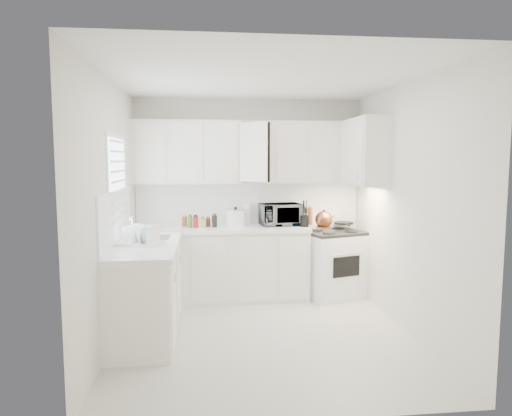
{
  "coord_description": "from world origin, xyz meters",
  "views": [
    {
      "loc": [
        -0.58,
        -4.57,
        1.82
      ],
      "look_at": [
        0.0,
        0.7,
        1.25
      ],
      "focal_mm": 32.36,
      "sensor_mm": 36.0,
      "label": 1
    }
  ],
  "objects": [
    {
      "name": "wall_left",
      "position": [
        -1.5,
        0.0,
        1.3
      ],
      "size": [
        0.0,
        3.2,
        3.2
      ],
      "primitive_type": "plane",
      "rotation": [
        1.57,
        0.0,
        1.57
      ],
      "color": "silver",
      "rests_on": "ground"
    },
    {
      "name": "lower_cabinets_back",
      "position": [
        -0.39,
        1.3,
        0.45
      ],
      "size": [
        2.22,
        0.6,
        0.9
      ],
      "primitive_type": null,
      "color": "silver",
      "rests_on": "floor"
    },
    {
      "name": "spice_left_4",
      "position": [
        -0.55,
        1.42,
        1.02
      ],
      "size": [
        0.06,
        0.06,
        0.13
      ],
      "primitive_type": "cylinder",
      "color": "brown",
      "rests_on": "countertop_back"
    },
    {
      "name": "spice_left_5",
      "position": [
        -0.47,
        1.33,
        1.02
      ],
      "size": [
        0.06,
        0.06,
        0.13
      ],
      "primitive_type": "cylinder",
      "color": "black",
      "rests_on": "countertop_back"
    },
    {
      "name": "wall_front",
      "position": [
        0.0,
        -1.6,
        1.3
      ],
      "size": [
        3.0,
        0.0,
        3.0
      ],
      "primitive_type": "plane",
      "rotation": [
        -1.57,
        0.0,
        0.0
      ],
      "color": "silver",
      "rests_on": "ground"
    },
    {
      "name": "spice_left_1",
      "position": [
        -0.78,
        1.33,
        1.02
      ],
      "size": [
        0.06,
        0.06,
        0.13
      ],
      "primitive_type": "cylinder",
      "color": "#3F7527",
      "rests_on": "countertop_back"
    },
    {
      "name": "backsplash_left",
      "position": [
        -1.49,
        0.2,
        1.23
      ],
      "size": [
        0.02,
        1.6,
        0.55
      ],
      "primitive_type": "cube",
      "color": "white",
      "rests_on": "wall_left"
    },
    {
      "name": "tea_kettle",
      "position": [
        0.91,
        1.09,
        1.07
      ],
      "size": [
        0.33,
        0.3,
        0.25
      ],
      "primitive_type": null,
      "rotation": [
        0.0,
        0.0,
        -0.3
      ],
      "color": "brown",
      "rests_on": "stove"
    },
    {
      "name": "sauce_right_0",
      "position": [
        0.58,
        1.46,
        1.05
      ],
      "size": [
        0.06,
        0.06,
        0.19
      ],
      "primitive_type": "cylinder",
      "color": "#B41918",
      "rests_on": "countertop_back"
    },
    {
      "name": "paper_towel",
      "position": [
        -0.03,
        1.47,
        1.08
      ],
      "size": [
        0.12,
        0.12,
        0.27
      ],
      "primitive_type": "cylinder",
      "color": "white",
      "rests_on": "countertop_back"
    },
    {
      "name": "upper_cabinets_right",
      "position": [
        1.33,
        0.82,
        1.5
      ],
      "size": [
        0.33,
        0.9,
        0.8
      ],
      "primitive_type": null,
      "color": "silver",
      "rests_on": "wall_right"
    },
    {
      "name": "backsplash_back",
      "position": [
        0.0,
        1.59,
        1.23
      ],
      "size": [
        2.98,
        0.02,
        0.55
      ],
      "primitive_type": "cube",
      "color": "white",
      "rests_on": "wall_back"
    },
    {
      "name": "sauce_right_1",
      "position": [
        0.64,
        1.4,
        1.05
      ],
      "size": [
        0.06,
        0.06,
        0.19
      ],
      "primitive_type": "cylinder",
      "color": "gold",
      "rests_on": "countertop_back"
    },
    {
      "name": "floor",
      "position": [
        0.0,
        0.0,
        0.0
      ],
      "size": [
        3.2,
        3.2,
        0.0
      ],
      "primitive_type": "plane",
      "color": "beige",
      "rests_on": "ground"
    },
    {
      "name": "countertop_back",
      "position": [
        -0.39,
        1.29,
        0.93
      ],
      "size": [
        2.24,
        0.64,
        0.05
      ],
      "primitive_type": "cube",
      "color": "white",
      "rests_on": "lower_cabinets_back"
    },
    {
      "name": "countertop_left",
      "position": [
        -1.19,
        0.2,
        0.93
      ],
      "size": [
        0.64,
        1.62,
        0.05
      ],
      "primitive_type": "cube",
      "color": "white",
      "rests_on": "lower_cabinets_left"
    },
    {
      "name": "sauce_right_4",
      "position": [
        0.8,
        1.46,
        1.05
      ],
      "size": [
        0.06,
        0.06,
        0.19
      ],
      "primitive_type": "cylinder",
      "color": "brown",
      "rests_on": "countertop_back"
    },
    {
      "name": "spice_left_2",
      "position": [
        -0.7,
        1.42,
        1.02
      ],
      "size": [
        0.06,
        0.06,
        0.13
      ],
      "primitive_type": "cylinder",
      "color": "#B41918",
      "rests_on": "countertop_back"
    },
    {
      "name": "utensil_crock",
      "position": [
        0.68,
        1.18,
        1.13
      ],
      "size": [
        0.15,
        0.15,
        0.35
      ],
      "primitive_type": null,
      "rotation": [
        0.0,
        0.0,
        0.28
      ],
      "color": "black",
      "rests_on": "countertop_back"
    },
    {
      "name": "ceiling",
      "position": [
        0.0,
        0.0,
        2.6
      ],
      "size": [
        3.2,
        3.2,
        0.0
      ],
      "primitive_type": "plane",
      "rotation": [
        3.14,
        0.0,
        0.0
      ],
      "color": "white",
      "rests_on": "ground"
    },
    {
      "name": "stove",
      "position": [
        1.09,
        1.25,
        0.56
      ],
      "size": [
        0.87,
        0.78,
        1.12
      ],
      "primitive_type": null,
      "rotation": [
        0.0,
        0.0,
        0.3
      ],
      "color": "white",
      "rests_on": "floor"
    },
    {
      "name": "upper_cabinets_back",
      "position": [
        0.0,
        1.44,
        1.5
      ],
      "size": [
        3.0,
        0.33,
        0.8
      ],
      "primitive_type": null,
      "color": "silver",
      "rests_on": "wall_back"
    },
    {
      "name": "rice_cooker",
      "position": [
        -0.2,
        1.31,
        1.08
      ],
      "size": [
        0.32,
        0.32,
        0.25
      ],
      "primitive_type": null,
      "rotation": [
        0.0,
        0.0,
        0.32
      ],
      "color": "white",
      "rests_on": "countertop_back"
    },
    {
      "name": "sauce_right_3",
      "position": [
        0.74,
        1.4,
        1.05
      ],
      "size": [
        0.06,
        0.06,
        0.19
      ],
      "primitive_type": "cylinder",
      "color": "black",
      "rests_on": "countertop_back"
    },
    {
      "name": "wall_back",
      "position": [
        0.0,
        1.6,
        1.3
      ],
      "size": [
        3.0,
        0.0,
        3.0
      ],
      "primitive_type": "plane",
      "rotation": [
        1.57,
        0.0,
        0.0
      ],
      "color": "silver",
      "rests_on": "ground"
    },
    {
      "name": "window_blinds",
      "position": [
        -1.48,
        0.35,
        1.55
      ],
      "size": [
        0.06,
        0.96,
        1.06
      ],
      "primitive_type": null,
      "color": "white",
      "rests_on": "wall_left"
    },
    {
      "name": "frying_pan",
      "position": [
        1.27,
        1.41,
        0.96
      ],
      "size": [
        0.27,
        0.44,
        0.04
      ],
      "primitive_type": null,
      "rotation": [
        0.0,
        0.0,
        -0.05
      ],
      "color": "black",
      "rests_on": "stove"
    },
    {
      "name": "spice_left_0",
      "position": [
        -0.85,
        1.42,
        1.02
      ],
      "size": [
        0.06,
        0.06,
        0.13
      ],
      "primitive_type": "cylinder",
      "color": "brown",
      "rests_on": "countertop_back"
    },
    {
      "name": "wall_right",
      "position": [
        1.5,
        0.0,
        1.3
      ],
      "size": [
        0.0,
        3.2,
        3.2
      ],
      "primitive_type": "plane",
      "rotation": [
        1.57,
        0.0,
        -1.57
      ],
      "color": "silver",
      "rests_on": "ground"
    },
    {
      "name": "sink",
      "position": [
        -1.19,
        0.55,
        1.07
      ],
      "size": [
        0.42,
        0.38,
        0.3
      ],
      "primitive_type": null,
      "color": "gray",
      "rests_on": "countertop_left"
    },
    {
      "name": "microwave",
      "position": [
        0.39,
        1.35,
        1.12
      ],
      "size": [
        0.55,
        0.35,
        0.35
      ],
      "primitive_type": "imported",
      "rotation": [
        0.0,
        0.0,
        0.13
      ],
      "color": "gray",
      "rests_on": "countertop_back"
    },
    {
      "name": "lower_cabinets_left",
      "position": [
        -1.2,
        0.2,
        0.45
      ],
      "size": [
        0.6,
        1.6,
        0.9
      ],
      "primitive_type": null,
      "color": "silver",
      "rests_on": "floor"
    },
    {
      "name": "spice_left_3",
      "position": [
        -0.62,
        1.33,
        1.02
      ],
      "size": [
        0.06,
        0.06,
        0.13
      ],
      "primitive_type": "cylinder",
      "color": "gold",
      "rests_on": "countertop_back"
    },
    {
      "name": "dish_rack",
      "position": [
        -1.24,
        0.14,
        1.06
      ],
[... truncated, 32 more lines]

